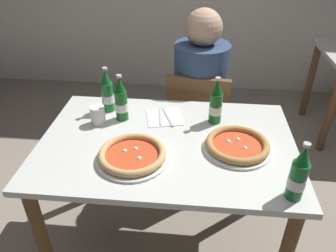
{
  "coord_description": "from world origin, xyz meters",
  "views": [
    {
      "loc": [
        0.13,
        -1.25,
        1.64
      ],
      "look_at": [
        0.0,
        0.05,
        0.8
      ],
      "focal_mm": 34.94,
      "sensor_mm": 36.0,
      "label": 1
    }
  ],
  "objects_px": {
    "beer_bottle_center": "(107,93)",
    "beer_bottle_left": "(216,104)",
    "beer_bottle_right": "(121,101)",
    "beer_bottle_extra": "(298,176)",
    "pizza_margherita_near": "(132,155)",
    "napkin_with_cutlery": "(164,117)",
    "pizza_marinara_far": "(237,145)",
    "paper_cup": "(98,115)",
    "chair_behind_table": "(197,122)",
    "dining_table_main": "(167,160)",
    "diner_seated": "(199,105)"
  },
  "relations": [
    {
      "from": "beer_bottle_extra",
      "to": "beer_bottle_center",
      "type": "bearing_deg",
      "value": 145.93
    },
    {
      "from": "pizza_margherita_near",
      "to": "beer_bottle_extra",
      "type": "relative_size",
      "value": 1.3
    },
    {
      "from": "beer_bottle_extra",
      "to": "paper_cup",
      "type": "distance_m",
      "value": 0.98
    },
    {
      "from": "dining_table_main",
      "to": "paper_cup",
      "type": "distance_m",
      "value": 0.42
    },
    {
      "from": "pizza_margherita_near",
      "to": "beer_bottle_left",
      "type": "xyz_separation_m",
      "value": [
        0.36,
        0.34,
        0.08
      ]
    },
    {
      "from": "dining_table_main",
      "to": "chair_behind_table",
      "type": "xyz_separation_m",
      "value": [
        0.14,
        0.61,
        -0.15
      ]
    },
    {
      "from": "pizza_marinara_far",
      "to": "beer_bottle_center",
      "type": "height_order",
      "value": "beer_bottle_center"
    },
    {
      "from": "beer_bottle_extra",
      "to": "paper_cup",
      "type": "height_order",
      "value": "beer_bottle_extra"
    },
    {
      "from": "pizza_margherita_near",
      "to": "napkin_with_cutlery",
      "type": "xyz_separation_m",
      "value": [
        0.1,
        0.36,
        -0.02
      ]
    },
    {
      "from": "beer_bottle_center",
      "to": "pizza_margherita_near",
      "type": "bearing_deg",
      "value": -63.23
    },
    {
      "from": "chair_behind_table",
      "to": "diner_seated",
      "type": "relative_size",
      "value": 0.7
    },
    {
      "from": "pizza_margherita_near",
      "to": "paper_cup",
      "type": "height_order",
      "value": "paper_cup"
    },
    {
      "from": "pizza_margherita_near",
      "to": "beer_bottle_right",
      "type": "height_order",
      "value": "beer_bottle_right"
    },
    {
      "from": "chair_behind_table",
      "to": "dining_table_main",
      "type": "bearing_deg",
      "value": 81.27
    },
    {
      "from": "beer_bottle_left",
      "to": "paper_cup",
      "type": "bearing_deg",
      "value": -173.13
    },
    {
      "from": "dining_table_main",
      "to": "paper_cup",
      "type": "relative_size",
      "value": 12.63
    },
    {
      "from": "diner_seated",
      "to": "paper_cup",
      "type": "distance_m",
      "value": 0.77
    },
    {
      "from": "paper_cup",
      "to": "napkin_with_cutlery",
      "type": "bearing_deg",
      "value": 14.57
    },
    {
      "from": "beer_bottle_center",
      "to": "beer_bottle_left",
      "type": "bearing_deg",
      "value": -6.6
    },
    {
      "from": "chair_behind_table",
      "to": "napkin_with_cutlery",
      "type": "xyz_separation_m",
      "value": [
        -0.18,
        -0.4,
        0.27
      ]
    },
    {
      "from": "beer_bottle_right",
      "to": "beer_bottle_extra",
      "type": "height_order",
      "value": "same"
    },
    {
      "from": "pizza_marinara_far",
      "to": "beer_bottle_extra",
      "type": "bearing_deg",
      "value": -56.69
    },
    {
      "from": "beer_bottle_extra",
      "to": "pizza_margherita_near",
      "type": "bearing_deg",
      "value": 165.58
    },
    {
      "from": "pizza_margherita_near",
      "to": "pizza_marinara_far",
      "type": "relative_size",
      "value": 1.03
    },
    {
      "from": "pizza_margherita_near",
      "to": "beer_bottle_center",
      "type": "height_order",
      "value": "beer_bottle_center"
    },
    {
      "from": "napkin_with_cutlery",
      "to": "paper_cup",
      "type": "relative_size",
      "value": 2.28
    },
    {
      "from": "diner_seated",
      "to": "paper_cup",
      "type": "height_order",
      "value": "diner_seated"
    },
    {
      "from": "pizza_marinara_far",
      "to": "beer_bottle_center",
      "type": "relative_size",
      "value": 1.26
    },
    {
      "from": "dining_table_main",
      "to": "pizza_margherita_near",
      "type": "distance_m",
      "value": 0.24
    },
    {
      "from": "beer_bottle_left",
      "to": "beer_bottle_extra",
      "type": "relative_size",
      "value": 1.0
    },
    {
      "from": "diner_seated",
      "to": "napkin_with_cutlery",
      "type": "distance_m",
      "value": 0.52
    },
    {
      "from": "chair_behind_table",
      "to": "pizza_margherita_near",
      "type": "distance_m",
      "value": 0.86
    },
    {
      "from": "diner_seated",
      "to": "napkin_with_cutlery",
      "type": "xyz_separation_m",
      "value": [
        -0.18,
        -0.45,
        0.17
      ]
    },
    {
      "from": "pizza_marinara_far",
      "to": "chair_behind_table",
      "type": "bearing_deg",
      "value": 105.52
    },
    {
      "from": "diner_seated",
      "to": "dining_table_main",
      "type": "bearing_deg",
      "value": -102.81
    },
    {
      "from": "chair_behind_table",
      "to": "pizza_margherita_near",
      "type": "bearing_deg",
      "value": 74.37
    },
    {
      "from": "pizza_marinara_far",
      "to": "paper_cup",
      "type": "height_order",
      "value": "paper_cup"
    },
    {
      "from": "beer_bottle_left",
      "to": "beer_bottle_right",
      "type": "bearing_deg",
      "value": -177.96
    },
    {
      "from": "beer_bottle_extra",
      "to": "napkin_with_cutlery",
      "type": "bearing_deg",
      "value": 136.02
    },
    {
      "from": "beer_bottle_right",
      "to": "beer_bottle_extra",
      "type": "distance_m",
      "value": 0.91
    },
    {
      "from": "beer_bottle_center",
      "to": "napkin_with_cutlery",
      "type": "bearing_deg",
      "value": -9.5
    },
    {
      "from": "napkin_with_cutlery",
      "to": "beer_bottle_right",
      "type": "bearing_deg",
      "value": -171.79
    },
    {
      "from": "beer_bottle_right",
      "to": "pizza_marinara_far",
      "type": "bearing_deg",
      "value": -20.15
    },
    {
      "from": "beer_bottle_left",
      "to": "beer_bottle_extra",
      "type": "bearing_deg",
      "value": -61.04
    },
    {
      "from": "beer_bottle_extra",
      "to": "dining_table_main",
      "type": "bearing_deg",
      "value": 148.05
    },
    {
      "from": "pizza_marinara_far",
      "to": "napkin_with_cutlery",
      "type": "distance_m",
      "value": 0.43
    },
    {
      "from": "pizza_margherita_near",
      "to": "beer_bottle_left",
      "type": "bearing_deg",
      "value": 43.55
    },
    {
      "from": "napkin_with_cutlery",
      "to": "beer_bottle_extra",
      "type": "bearing_deg",
      "value": -43.98
    },
    {
      "from": "beer_bottle_right",
      "to": "paper_cup",
      "type": "distance_m",
      "value": 0.14
    },
    {
      "from": "pizza_marinara_far",
      "to": "napkin_with_cutlery",
      "type": "bearing_deg",
      "value": 145.93
    }
  ]
}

